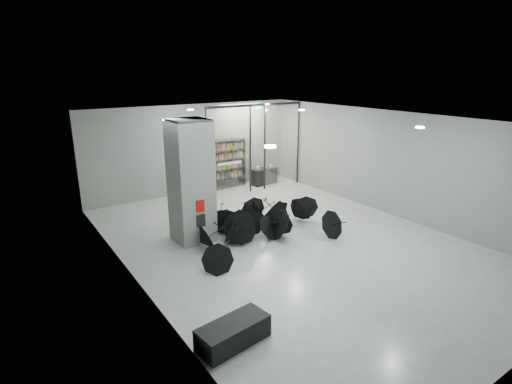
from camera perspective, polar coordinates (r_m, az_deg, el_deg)
room at (r=12.57m, az=4.99°, el=4.86°), size 14.00×14.02×4.01m
column at (r=13.14m, az=-9.21°, el=1.46°), size 1.20×1.20×4.00m
fire_cabinet at (r=12.80m, az=-7.88°, el=-1.96°), size 0.28×0.04×0.38m
info_panel at (r=12.97m, az=-7.79°, el=-4.05°), size 0.30×0.03×0.42m
exit_sign at (r=18.06m, az=0.34°, el=11.75°), size 0.30×0.06×0.15m
glass_partition at (r=18.44m, az=-0.05°, el=6.72°), size 5.06×0.08×4.00m
bench at (r=8.84m, az=-3.25°, el=-19.29°), size 1.62×0.86×0.50m
bookshelf at (r=19.20m, az=-4.46°, el=3.96°), size 2.11×0.46×2.31m
shop_counter at (r=19.93m, az=1.14°, el=2.27°), size 1.40×0.69×0.81m
umbrella_cluster at (r=13.86m, az=0.55°, el=-4.89°), size 5.78×3.68×1.33m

